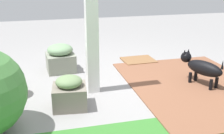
# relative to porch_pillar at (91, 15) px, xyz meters

# --- Properties ---
(ground_plane) EXTENTS (12.00, 12.00, 0.00)m
(ground_plane) POSITION_rel_porch_pillar_xyz_m (-0.29, -0.09, -1.04)
(ground_plane) COLOR gray
(brick_path) EXTENTS (1.80, 2.40, 0.02)m
(brick_path) POSITION_rel_porch_pillar_xyz_m (-1.44, 0.19, -1.03)
(brick_path) COLOR brown
(brick_path) RESTS_ON ground
(porch_pillar) EXTENTS (0.15, 0.15, 2.07)m
(porch_pillar) POSITION_rel_porch_pillar_xyz_m (0.00, 0.00, 0.00)
(porch_pillar) COLOR white
(porch_pillar) RESTS_ON ground
(stone_planter_nearest) EXTENTS (0.47, 0.47, 0.45)m
(stone_planter_nearest) POSITION_rel_porch_pillar_xyz_m (0.36, -0.92, -0.82)
(stone_planter_nearest) COLOR gray
(stone_planter_nearest) RESTS_ON ground
(stone_planter_mid) EXTENTS (0.43, 0.42, 0.40)m
(stone_planter_mid) POSITION_rel_porch_pillar_xyz_m (0.36, 0.40, -0.85)
(stone_planter_mid) COLOR gray
(stone_planter_mid) RESTS_ON ground
(terracotta_pot_broad) EXTENTS (0.37, 0.37, 0.41)m
(terracotta_pot_broad) POSITION_rel_porch_pillar_xyz_m (1.12, -0.10, -0.80)
(terracotta_pot_broad) COLOR #A1513B
(terracotta_pot_broad) RESTS_ON ground
(dog) EXTENTS (0.40, 0.67, 0.47)m
(dog) POSITION_rel_porch_pillar_xyz_m (-1.52, 0.18, -0.76)
(dog) COLOR black
(dog) RESTS_ON ground
(doormat) EXTENTS (0.58, 0.48, 0.03)m
(doormat) POSITION_rel_porch_pillar_xyz_m (-1.05, -1.10, -1.02)
(doormat) COLOR brown
(doormat) RESTS_ON ground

